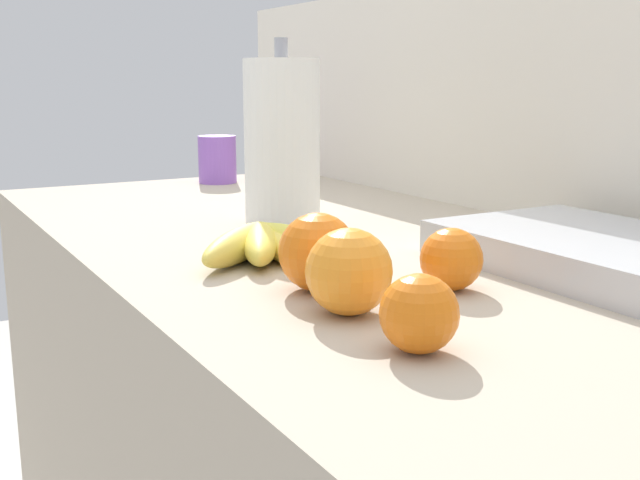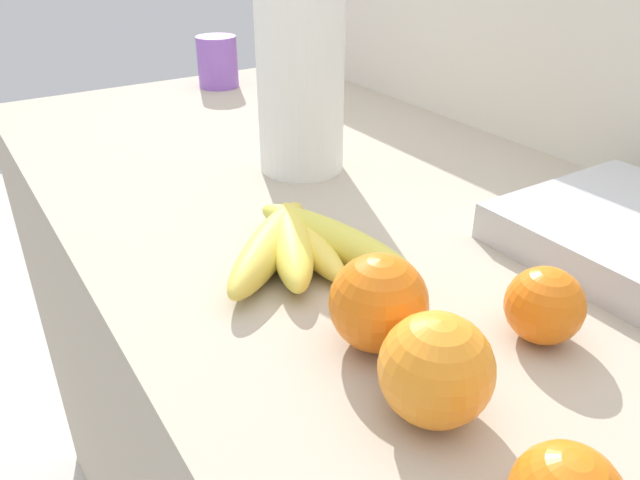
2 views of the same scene
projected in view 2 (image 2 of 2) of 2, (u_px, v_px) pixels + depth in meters
wall_back at (581, 325)px, 0.98m from camera, size 2.06×0.06×1.30m
banana_bunch at (300, 243)px, 0.63m from camera, size 0.22×0.19×0.04m
orange_far_right at (436, 369)px, 0.43m from camera, size 0.08×0.08×0.08m
orange_front at (379, 303)px, 0.50m from camera, size 0.08×0.08×0.08m
orange_back_left at (544, 305)px, 0.51m from camera, size 0.07×0.07×0.07m
paper_towel_roll at (300, 80)px, 0.81m from camera, size 0.12×0.12×0.28m
mug at (218, 62)px, 1.24m from camera, size 0.08×0.08×0.10m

